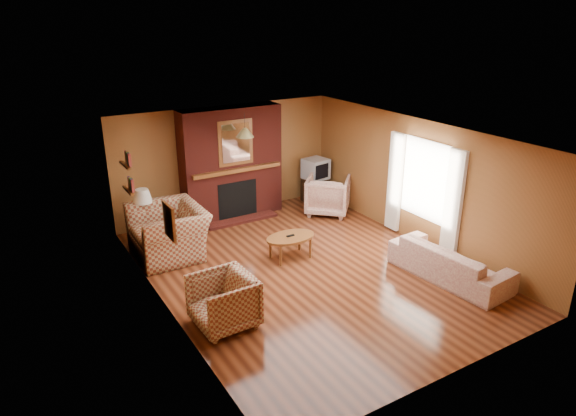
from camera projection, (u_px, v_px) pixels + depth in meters
floor at (307, 270)px, 9.00m from camera, size 6.50×6.50×0.00m
ceiling at (309, 135)px, 8.14m from camera, size 6.50×6.50×0.00m
wall_back at (226, 160)px, 11.17m from camera, size 6.50×0.00×6.50m
wall_front at (460, 290)px, 5.97m from camera, size 6.50×0.00×6.50m
wall_left at (162, 238)px, 7.36m from camera, size 0.00×6.50×6.50m
wall_right at (418, 182)px, 9.77m from camera, size 0.00×6.50×6.50m
fireplace at (232, 164)px, 10.96m from camera, size 2.20×0.82×2.40m
window_right at (423, 189)px, 9.62m from camera, size 0.10×1.85×2.00m
bookshelf at (128, 173)px, 8.74m from camera, size 0.09×0.55×0.71m
botanical_print at (169, 221)px, 7.02m from camera, size 0.05×0.40×0.50m
pendant_light at (245, 133)px, 10.12m from camera, size 0.36×0.36×0.48m
plaid_loveseat at (169, 232)px, 9.40m from camera, size 1.25×1.42×0.92m
plaid_armchair at (223, 302)px, 7.28m from camera, size 0.88×0.85×0.78m
floral_sofa at (450, 262)px, 8.62m from camera, size 1.00×2.13×0.60m
floral_armchair at (328, 195)px, 11.39m from camera, size 1.29×1.29×0.84m
coffee_table at (290, 239)px, 9.30m from camera, size 0.94×0.58×0.45m
side_table at (146, 232)px, 9.85m from camera, size 0.44×0.44×0.54m
table_lamp at (143, 203)px, 9.63m from camera, size 0.37×0.37×0.61m
tv_stand at (315, 190)px, 12.12m from camera, size 0.55×0.50×0.58m
crt_tv at (316, 169)px, 11.93m from camera, size 0.58×0.58×0.47m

